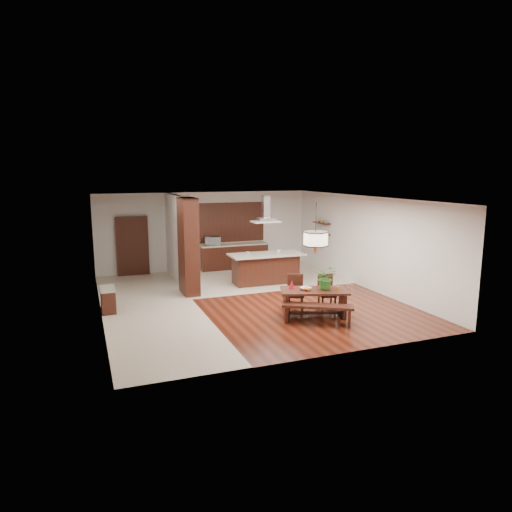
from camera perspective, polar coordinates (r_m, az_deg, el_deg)
name	(u,v)px	position (r m, az deg, el deg)	size (l,w,h in m)	color
room_shell	(246,228)	(12.89, -1.25, 3.46)	(9.00, 9.04, 2.92)	#3C140A
tile_hallway	(150,309)	(12.67, -13.06, -6.44)	(2.50, 9.00, 0.01)	beige
tile_kitchen	(256,277)	(15.99, -0.04, -2.65)	(5.50, 4.00, 0.01)	beige
soffit_band	(246,199)	(12.82, -1.26, 7.12)	(8.00, 9.00, 0.02)	#411A10
partition_pier	(188,246)	(13.74, -8.45, 1.21)	(0.45, 1.00, 2.90)	black
partition_stub	(175,237)	(15.77, -10.13, 2.34)	(0.18, 2.40, 2.90)	silver
hallway_console	(108,300)	(12.69, -18.01, -5.21)	(0.37, 0.88, 0.63)	black
hallway_doorway	(132,246)	(16.72, -15.18, 1.21)	(1.10, 0.20, 2.10)	black
rear_counter	(234,256)	(17.38, -2.82, -0.02)	(2.60, 0.62, 0.95)	black
kitchen_window	(231,222)	(17.44, -3.12, 4.25)	(2.60, 0.08, 1.50)	olive
shelf_lower	(321,234)	(16.93, 8.16, 2.77)	(0.26, 0.90, 0.04)	black
shelf_upper	(322,223)	(16.88, 8.19, 4.12)	(0.26, 0.90, 0.04)	black
dining_table	(314,297)	(11.71, 7.29, -5.07)	(1.87, 1.36, 0.70)	black
dining_bench	(318,314)	(11.21, 7.73, -7.24)	(1.71, 0.37, 0.48)	black
dining_chair_left	(296,293)	(12.15, 4.96, -4.63)	(0.42, 0.42, 0.95)	black
dining_chair_right	(327,293)	(12.27, 8.88, -4.56)	(0.42, 0.42, 0.95)	black
pendant_lantern	(316,229)	(11.37, 7.50, 3.37)	(0.64, 0.64, 1.31)	beige
foliage_plant	(326,278)	(11.67, 8.69, -2.69)	(0.54, 0.47, 0.60)	#2A6D24
fruit_bowl	(306,289)	(11.60, 6.21, -4.07)	(0.27, 0.27, 0.07)	beige
napkin_cone	(292,285)	(11.65, 4.50, -3.57)	(0.14, 0.14, 0.23)	#B30C1F
gold_ornament	(337,288)	(11.67, 10.13, -3.99)	(0.07, 0.07, 0.10)	gold
kitchen_island	(266,268)	(15.04, 1.22, -1.51)	(2.45, 1.11, 1.00)	black
range_hood	(266,209)	(14.76, 1.24, 5.92)	(0.90, 0.55, 0.87)	silver
island_cup	(279,251)	(15.01, 2.83, 0.57)	(0.14, 0.14, 0.11)	silver
microwave	(213,241)	(17.02, -5.37, 1.89)	(0.58, 0.39, 0.32)	silver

